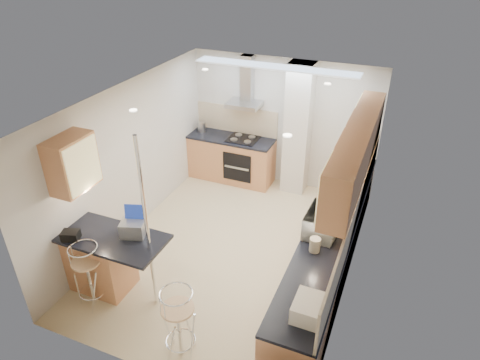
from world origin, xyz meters
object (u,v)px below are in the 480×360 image
at_px(bar_stool_near, 89,276).
at_px(bread_bin, 308,308).
at_px(laptop, 133,229).
at_px(bar_stool_end, 179,324).
at_px(microwave, 323,223).

relative_size(bar_stool_near, bread_bin, 2.51).
relative_size(laptop, bar_stool_end, 0.31).
bearing_deg(bar_stool_end, laptop, 104.49).
distance_m(bar_stool_near, bar_stool_end, 1.52).
distance_m(microwave, bread_bin, 1.48).
relative_size(microwave, laptop, 1.95).
distance_m(laptop, bar_stool_end, 1.41).
xyz_separation_m(microwave, bar_stool_end, (-1.21, -1.77, -0.59)).
height_order(bar_stool_near, bread_bin, bread_bin).
bearing_deg(microwave, bar_stool_end, 147.74).
distance_m(bar_stool_end, bread_bin, 1.53).
bearing_deg(bread_bin, microwave, 97.86).
bearing_deg(laptop, microwave, 5.95).
relative_size(laptop, bar_stool_near, 0.32).
bearing_deg(microwave, bar_stool_near, 121.32).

